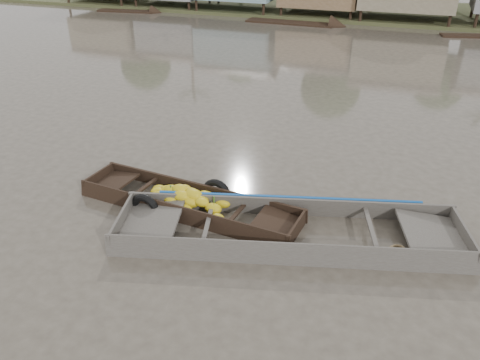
% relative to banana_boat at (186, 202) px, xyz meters
% --- Properties ---
extents(ground, '(120.00, 120.00, 0.00)m').
position_rel_banana_boat_xyz_m(ground, '(1.36, -0.68, -0.18)').
color(ground, '#474136').
rests_on(ground, ground).
extents(banana_boat, '(6.02, 1.96, 0.85)m').
position_rel_banana_boat_xyz_m(banana_boat, '(0.00, 0.00, 0.00)').
color(banana_boat, black).
rests_on(banana_boat, ground).
extents(viewer_boat, '(8.27, 4.16, 0.64)m').
position_rel_banana_boat_xyz_m(viewer_boat, '(2.82, -0.33, -0.11)').
color(viewer_boat, '#423D38').
rests_on(viewer_boat, ground).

